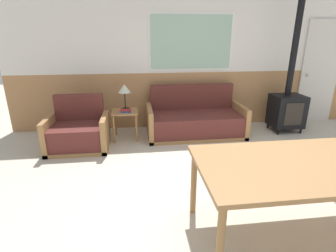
{
  "coord_description": "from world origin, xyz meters",
  "views": [
    {
      "loc": [
        -1.24,
        -2.42,
        1.77
      ],
      "look_at": [
        -0.81,
        1.02,
        0.55
      ],
      "focal_mm": 28.0,
      "sensor_mm": 36.0,
      "label": 1
    }
  ],
  "objects_px": {
    "armchair": "(78,133)",
    "table_lamp": "(124,90)",
    "side_table": "(125,116)",
    "wood_stove": "(288,103)",
    "couch": "(195,121)",
    "dining_table": "(300,170)"
  },
  "relations": [
    {
      "from": "armchair",
      "to": "table_lamp",
      "type": "relative_size",
      "value": 2.1
    },
    {
      "from": "side_table",
      "to": "wood_stove",
      "type": "height_order",
      "value": "wood_stove"
    },
    {
      "from": "table_lamp",
      "to": "wood_stove",
      "type": "height_order",
      "value": "wood_stove"
    },
    {
      "from": "couch",
      "to": "dining_table",
      "type": "relative_size",
      "value": 0.99
    },
    {
      "from": "armchair",
      "to": "side_table",
      "type": "distance_m",
      "value": 0.83
    },
    {
      "from": "dining_table",
      "to": "wood_stove",
      "type": "relative_size",
      "value": 0.71
    },
    {
      "from": "side_table",
      "to": "dining_table",
      "type": "xyz_separation_m",
      "value": [
        1.57,
        -2.61,
        0.26
      ]
    },
    {
      "from": "couch",
      "to": "table_lamp",
      "type": "distance_m",
      "value": 1.4
    },
    {
      "from": "armchair",
      "to": "wood_stove",
      "type": "relative_size",
      "value": 0.38
    },
    {
      "from": "wood_stove",
      "to": "side_table",
      "type": "bearing_deg",
      "value": -179.54
    },
    {
      "from": "side_table",
      "to": "dining_table",
      "type": "height_order",
      "value": "dining_table"
    },
    {
      "from": "couch",
      "to": "dining_table",
      "type": "bearing_deg",
      "value": -83.45
    },
    {
      "from": "side_table",
      "to": "wood_stove",
      "type": "distance_m",
      "value": 3.04
    },
    {
      "from": "table_lamp",
      "to": "dining_table",
      "type": "distance_m",
      "value": 3.11
    },
    {
      "from": "couch",
      "to": "dining_table",
      "type": "xyz_separation_m",
      "value": [
        0.3,
        -2.65,
        0.41
      ]
    },
    {
      "from": "table_lamp",
      "to": "wood_stove",
      "type": "bearing_deg",
      "value": -1.01
    },
    {
      "from": "dining_table",
      "to": "couch",
      "type": "bearing_deg",
      "value": 96.55
    },
    {
      "from": "armchair",
      "to": "couch",
      "type": "bearing_deg",
      "value": -0.77
    },
    {
      "from": "couch",
      "to": "wood_stove",
      "type": "bearing_deg",
      "value": -0.34
    },
    {
      "from": "dining_table",
      "to": "wood_stove",
      "type": "height_order",
      "value": "wood_stove"
    },
    {
      "from": "dining_table",
      "to": "wood_stove",
      "type": "bearing_deg",
      "value": 60.92
    },
    {
      "from": "couch",
      "to": "armchair",
      "type": "height_order",
      "value": "couch"
    }
  ]
}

